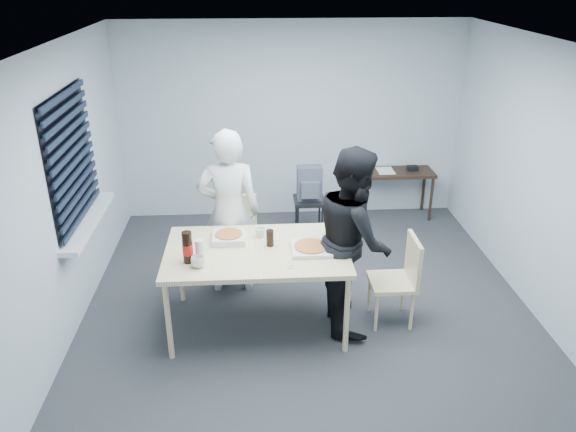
{
  "coord_description": "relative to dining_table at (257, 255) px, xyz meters",
  "views": [
    {
      "loc": [
        -0.51,
        -4.75,
        3.22
      ],
      "look_at": [
        -0.2,
        0.1,
        1.02
      ],
      "focal_mm": 35.0,
      "sensor_mm": 36.0,
      "label": 1
    }
  ],
  "objects": [
    {
      "name": "room",
      "position": [
        -1.69,
        0.57,
        0.68
      ],
      "size": [
        5.0,
        5.0,
        5.0
      ],
      "color": "#2B2B30",
      "rests_on": "ground"
    },
    {
      "name": "dining_table",
      "position": [
        0.0,
        0.0,
        0.0
      ],
      "size": [
        1.68,
        1.06,
        0.82
      ],
      "color": "beige",
      "rests_on": "ground"
    },
    {
      "name": "chair_far",
      "position": [
        -0.2,
        1.06,
        -0.25
      ],
      "size": [
        0.42,
        0.42,
        0.89
      ],
      "color": "beige",
      "rests_on": "ground"
    },
    {
      "name": "chair_right",
      "position": [
        1.37,
        -0.02,
        -0.25
      ],
      "size": [
        0.42,
        0.42,
        0.89
      ],
      "color": "beige",
      "rests_on": "ground"
    },
    {
      "name": "person_white",
      "position": [
        -0.27,
        0.7,
        0.13
      ],
      "size": [
        0.65,
        0.42,
        1.77
      ],
      "primitive_type": "imported",
      "rotation": [
        0.0,
        0.0,
        3.14
      ],
      "color": "silver",
      "rests_on": "ground"
    },
    {
      "name": "person_black",
      "position": [
        0.9,
        0.02,
        0.13
      ],
      "size": [
        0.47,
        0.86,
        1.77
      ],
      "primitive_type": "imported",
      "rotation": [
        0.0,
        0.0,
        1.57
      ],
      "color": "black",
      "rests_on": "ground"
    },
    {
      "name": "side_table",
      "position": [
        1.91,
        2.45,
        -0.18
      ],
      "size": [
        0.99,
        0.44,
        0.66
      ],
      "color": "#301C15",
      "rests_on": "ground"
    },
    {
      "name": "stool",
      "position": [
        0.67,
        1.86,
        -0.34
      ],
      "size": [
        0.38,
        0.38,
        0.53
      ],
      "color": "black",
      "rests_on": "ground"
    },
    {
      "name": "backpack",
      "position": [
        0.67,
        1.84,
        -0.02
      ],
      "size": [
        0.31,
        0.23,
        0.43
      ],
      "rotation": [
        0.0,
        0.0,
        -0.17
      ],
      "color": "#555862",
      "rests_on": "stool"
    },
    {
      "name": "pizza_box_a",
      "position": [
        -0.26,
        0.2,
        0.09
      ],
      "size": [
        0.3,
        0.3,
        0.08
      ],
      "rotation": [
        0.0,
        0.0,
        0.42
      ],
      "color": "silver",
      "rests_on": "dining_table"
    },
    {
      "name": "pizza_box_b",
      "position": [
        0.5,
        -0.05,
        0.08
      ],
      "size": [
        0.36,
        0.36,
        0.05
      ],
      "rotation": [
        0.0,
        0.0,
        -0.09
      ],
      "color": "silver",
      "rests_on": "dining_table"
    },
    {
      "name": "mug_a",
      "position": [
        -0.51,
        -0.29,
        0.11
      ],
      "size": [
        0.17,
        0.17,
        0.1
      ],
      "primitive_type": "imported",
      "rotation": [
        0.0,
        0.0,
        0.52
      ],
      "color": "silver",
      "rests_on": "dining_table"
    },
    {
      "name": "mug_b",
      "position": [
        0.04,
        0.26,
        0.1
      ],
      "size": [
        0.1,
        0.1,
        0.09
      ],
      "primitive_type": "imported",
      "color": "silver",
      "rests_on": "dining_table"
    },
    {
      "name": "cola_glass",
      "position": [
        0.13,
        0.07,
        0.14
      ],
      "size": [
        0.09,
        0.09,
        0.16
      ],
      "primitive_type": "cylinder",
      "rotation": [
        0.0,
        0.0,
        0.34
      ],
      "color": "black",
      "rests_on": "dining_table"
    },
    {
      "name": "soda_bottle",
      "position": [
        -0.6,
        -0.2,
        0.2
      ],
      "size": [
        0.09,
        0.09,
        0.29
      ],
      "rotation": [
        0.0,
        0.0,
        -0.0
      ],
      "color": "black",
      "rests_on": "dining_table"
    },
    {
      "name": "plastic_cups",
      "position": [
        -0.5,
        -0.15,
        0.15
      ],
      "size": [
        0.09,
        0.09,
        0.19
      ],
      "primitive_type": "cylinder",
      "rotation": [
        0.0,
        0.0,
        -0.09
      ],
      "color": "silver",
      "rests_on": "dining_table"
    },
    {
      "name": "rubber_band",
      "position": [
        0.29,
        -0.36,
        0.06
      ],
      "size": [
        0.06,
        0.06,
        0.0
      ],
      "primitive_type": "torus",
      "rotation": [
        0.0,
        0.0,
        -0.14
      ],
      "color": "red",
      "rests_on": "dining_table"
    },
    {
      "name": "papers",
      "position": [
        1.76,
        2.47,
        -0.1
      ],
      "size": [
        0.24,
        0.31,
        0.01
      ],
      "primitive_type": "cube",
      "rotation": [
        0.0,
        0.0,
        -0.07
      ],
      "color": "white",
      "rests_on": "side_table"
    },
    {
      "name": "black_box",
      "position": [
        2.13,
        2.47,
        -0.07
      ],
      "size": [
        0.17,
        0.14,
        0.06
      ],
      "primitive_type": "cube",
      "rotation": [
        0.0,
        0.0,
        -0.33
      ],
      "color": "black",
      "rests_on": "side_table"
    }
  ]
}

